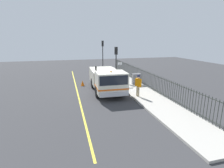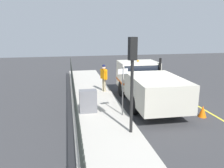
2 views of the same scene
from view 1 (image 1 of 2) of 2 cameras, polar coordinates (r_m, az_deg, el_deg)
name	(u,v)px [view 1 (image 1 of 2)]	position (r m, az deg, el deg)	size (l,w,h in m)	color
ground_plane	(102,88)	(17.49, -3.32, -1.42)	(51.90, 51.90, 0.00)	#38383A
sidewalk_slab	(132,86)	(18.34, 6.41, -0.52)	(2.66, 23.59, 0.14)	#B7B2A8
lane_marking	(77,90)	(17.19, -11.32, -1.95)	(0.12, 21.23, 0.01)	yellow
work_truck	(107,79)	(16.04, -1.68, 1.74)	(2.63, 6.58, 2.51)	silver
worker_standing	(138,83)	(14.51, 8.48, 0.23)	(0.41, 0.62, 1.81)	orange
iron_fence	(143,77)	(18.60, 9.95, 2.26)	(0.04, 20.09, 1.55)	#2D332D
traffic_light_near	(116,57)	(20.07, 1.33, 8.84)	(0.33, 0.26, 3.77)	black
traffic_light_mid	(103,49)	(27.05, -3.04, 11.13)	(0.33, 0.25, 4.39)	black
utility_cabinet	(136,79)	(18.48, 7.92, 1.58)	(0.85, 0.47, 1.14)	slate
traffic_cone	(83,83)	(18.62, -9.52, 0.27)	(0.40, 0.40, 0.56)	orange
street_sign	(120,70)	(18.42, 2.60, 4.51)	(0.49, 0.17, 2.35)	#4C4C4C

